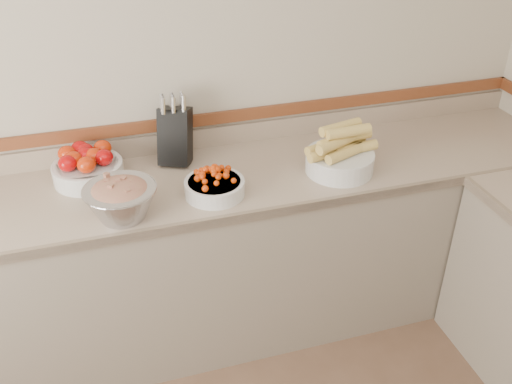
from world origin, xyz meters
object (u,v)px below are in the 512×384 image
object	(u,v)px
knife_block	(175,135)
cherry_tomato_bowl	(214,185)
tomato_bowl	(87,166)
rhubarb_bowl	(121,199)
corn_bowl	(340,155)

from	to	relation	value
knife_block	cherry_tomato_bowl	world-z (taller)	knife_block
tomato_bowl	rhubarb_bowl	xyz separation A→B (m)	(0.12, -0.35, 0.02)
rhubarb_bowl	cherry_tomato_bowl	bearing A→B (deg)	8.68
corn_bowl	rhubarb_bowl	distance (m)	1.00
tomato_bowl	cherry_tomato_bowl	distance (m)	0.59
tomato_bowl	knife_block	bearing A→B (deg)	7.47
tomato_bowl	cherry_tomato_bowl	bearing A→B (deg)	-29.34
tomato_bowl	rhubarb_bowl	bearing A→B (deg)	-71.37
tomato_bowl	corn_bowl	bearing A→B (deg)	-12.95
knife_block	cherry_tomato_bowl	distance (m)	0.37
corn_bowl	rhubarb_bowl	bearing A→B (deg)	-174.61
corn_bowl	knife_block	bearing A→B (deg)	156.17
corn_bowl	rhubarb_bowl	size ratio (longest dim) A/B	1.18
tomato_bowl	cherry_tomato_bowl	xyz separation A→B (m)	(0.52, -0.29, -0.02)
corn_bowl	cherry_tomato_bowl	bearing A→B (deg)	-176.81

